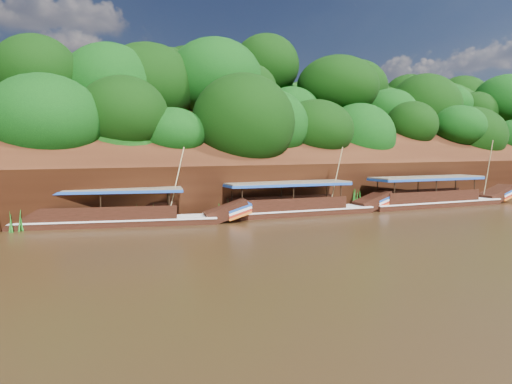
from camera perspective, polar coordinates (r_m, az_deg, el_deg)
ground at (r=32.37m, az=13.92°, el=-3.93°), size 160.00×160.00×0.00m
riverbank at (r=50.99m, az=-3.94°, el=1.52°), size 120.00×30.06×19.40m
boat_0 at (r=45.92m, az=20.40°, el=-0.78°), size 16.08×3.56×6.15m
boat_1 at (r=37.56m, az=5.63°, el=-1.73°), size 14.58×3.76×5.53m
boat_2 at (r=33.27m, az=-14.44°, el=-2.76°), size 15.17×6.34×5.48m
reeds at (r=37.74m, az=-0.66°, el=-1.26°), size 48.13×2.28×2.10m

